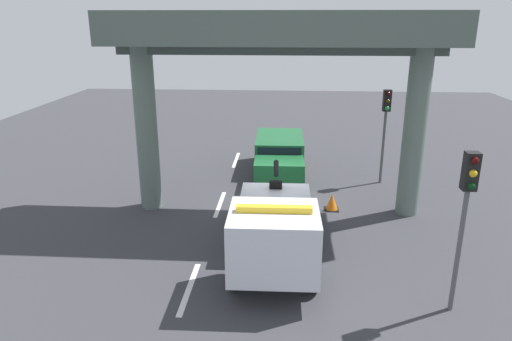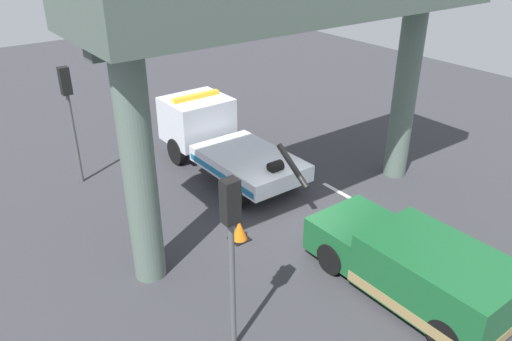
# 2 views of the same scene
# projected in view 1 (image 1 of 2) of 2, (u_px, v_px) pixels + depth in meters

# --- Properties ---
(ground_plane) EXTENTS (60.00, 40.00, 0.10)m
(ground_plane) POSITION_uv_depth(u_px,v_px,m) (277.00, 207.00, 18.24)
(ground_plane) COLOR #38383D
(lane_stripe_west) EXTENTS (2.60, 0.16, 0.01)m
(lane_stripe_west) POSITION_uv_depth(u_px,v_px,m) (236.00, 160.00, 24.05)
(lane_stripe_west) COLOR silver
(lane_stripe_west) RESTS_ON ground
(lane_stripe_mid) EXTENTS (2.60, 0.16, 0.01)m
(lane_stripe_mid) POSITION_uv_depth(u_px,v_px,m) (220.00, 204.00, 18.37)
(lane_stripe_mid) COLOR silver
(lane_stripe_mid) RESTS_ON ground
(lane_stripe_east) EXTENTS (2.60, 0.16, 0.01)m
(lane_stripe_east) POSITION_uv_depth(u_px,v_px,m) (189.00, 288.00, 12.68)
(lane_stripe_east) COLOR silver
(lane_stripe_east) RESTS_ON ground
(tow_truck_white) EXTENTS (7.27, 2.48, 2.46)m
(tow_truck_white) POSITION_uv_depth(u_px,v_px,m) (274.00, 228.00, 13.50)
(tow_truck_white) COLOR silver
(tow_truck_white) RESTS_ON ground
(towed_van_green) EXTENTS (5.22, 2.27, 1.58)m
(towed_van_green) POSITION_uv_depth(u_px,v_px,m) (279.00, 156.00, 22.00)
(towed_van_green) COLOR #195B2D
(towed_van_green) RESTS_ON ground
(overpass_structure) EXTENTS (3.60, 11.68, 7.18)m
(overpass_structure) POSITION_uv_depth(u_px,v_px,m) (279.00, 44.00, 15.99)
(overpass_structure) COLOR #596B60
(overpass_structure) RESTS_ON ground
(traffic_light_near) EXTENTS (0.39, 0.32, 4.10)m
(traffic_light_near) POSITION_uv_depth(u_px,v_px,m) (386.00, 116.00, 19.84)
(traffic_light_near) COLOR #515456
(traffic_light_near) RESTS_ON ground
(traffic_light_far) EXTENTS (0.39, 0.32, 4.10)m
(traffic_light_far) POSITION_uv_depth(u_px,v_px,m) (467.00, 198.00, 10.83)
(traffic_light_far) COLOR #515456
(traffic_light_far) RESTS_ON ground
(traffic_cone_orange) EXTENTS (0.53, 0.53, 0.63)m
(traffic_cone_orange) POSITION_uv_depth(u_px,v_px,m) (332.00, 202.00, 17.76)
(traffic_cone_orange) COLOR orange
(traffic_cone_orange) RESTS_ON ground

